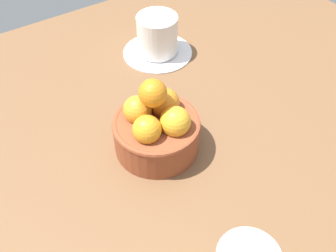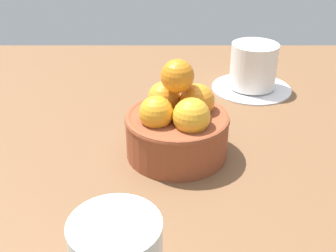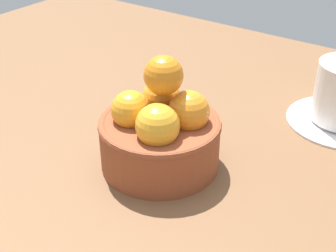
% 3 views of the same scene
% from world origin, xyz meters
% --- Properties ---
extents(ground_plane, '(1.23, 0.95, 0.04)m').
position_xyz_m(ground_plane, '(0.00, 0.00, -0.02)').
color(ground_plane, brown).
extents(terracotta_bowl, '(0.14, 0.14, 0.13)m').
position_xyz_m(terracotta_bowl, '(0.00, 0.00, 0.05)').
color(terracotta_bowl, brown).
rests_on(terracotta_bowl, ground_plane).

